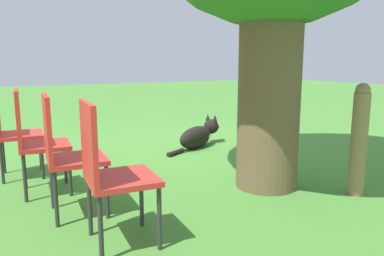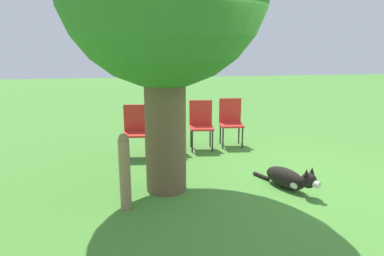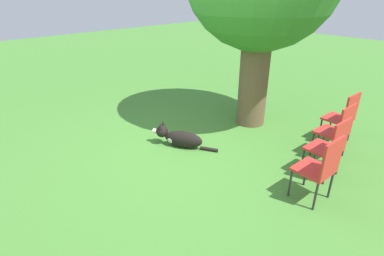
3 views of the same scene
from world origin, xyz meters
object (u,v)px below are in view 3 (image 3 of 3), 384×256
fence_post (246,88)px  red_chair_0 (321,166)px  red_chair_2 (338,129)px  dog (179,138)px  red_chair_3 (344,115)px  red_chair_1 (330,145)px

fence_post → red_chair_0: 3.30m
fence_post → red_chair_2: fence_post is taller
dog → red_chair_0: 2.39m
dog → red_chair_3: 2.89m
fence_post → red_chair_3: size_ratio=1.06×
red_chair_0 → red_chair_3: 1.92m
dog → red_chair_2: red_chair_2 is taller
fence_post → red_chair_1: (2.49, -1.35, 0.03)m
red_chair_1 → fence_post: bearing=-24.9°
red_chair_0 → red_chair_3: same height
fence_post → red_chair_1: fence_post is taller
red_chair_2 → fence_post: bearing=-13.7°
dog → red_chair_0: bearing=159.6°
fence_post → red_chair_0: fence_post is taller
red_chair_0 → red_chair_2: (-0.31, 1.24, 0.00)m
fence_post → red_chair_2: (2.33, -0.73, 0.03)m
fence_post → red_chair_2: size_ratio=1.06×
fence_post → dog: bearing=-82.4°
red_chair_3 → dog: bearing=53.0°
red_chair_3 → red_chair_1: bearing=107.7°
red_chair_0 → fence_post: bearing=-33.1°
red_chair_2 → red_chair_3: (-0.16, 0.62, 0.00)m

